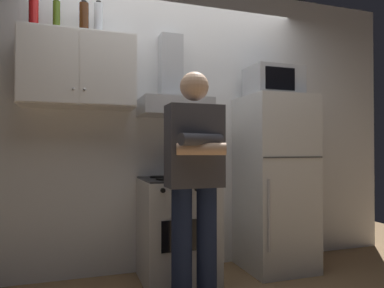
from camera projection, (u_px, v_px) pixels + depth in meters
back_wall_tiled at (172, 124)px, 3.34m from camera, size 4.80×0.10×2.70m
upper_cabinet at (79, 71)px, 2.86m from camera, size 0.90×0.37×0.60m
stove_oven at (177, 229)px, 2.98m from camera, size 0.60×0.62×0.87m
range_hood at (173, 94)px, 3.11m from camera, size 0.60×0.44×0.75m
refrigerator at (275, 182)px, 3.28m from camera, size 0.60×0.62×1.60m
microwave at (273, 82)px, 3.31m from camera, size 0.48×0.37×0.28m
person_standing at (195, 180)px, 2.39m from camera, size 0.38×0.33×1.64m
cooking_pot at (196, 171)px, 2.91m from camera, size 0.31×0.21×0.11m
bottle_vodka_clear at (98, 20)px, 2.96m from camera, size 0.07×0.07×0.31m
bottle_olive_oil at (56, 17)px, 2.83m from camera, size 0.06×0.06×0.27m
bottle_soda_red at (34, 13)px, 2.74m from camera, size 0.07×0.07×0.25m
bottle_rum_dark at (84, 18)px, 2.88m from camera, size 0.07×0.07×0.28m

